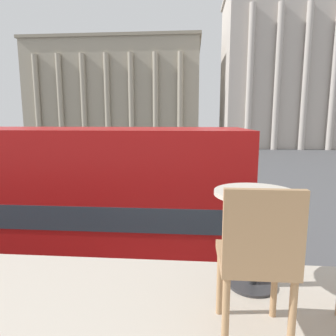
# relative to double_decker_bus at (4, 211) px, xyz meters

# --- Properties ---
(double_decker_bus) EXTENTS (10.60, 2.74, 4.16)m
(double_decker_bus) POSITION_rel_double_decker_bus_xyz_m (0.00, 0.00, 0.00)
(double_decker_bus) COLOR black
(double_decker_bus) RESTS_ON ground_plane
(cafe_dining_table) EXTENTS (0.60, 0.60, 0.73)m
(cafe_dining_table) POSITION_rel_double_decker_bus_xyz_m (4.68, -4.04, 1.33)
(cafe_dining_table) COLOR #2D2D30
(cafe_dining_table) RESTS_ON cafe_floor_slab
(cafe_chair_0) EXTENTS (0.40, 0.40, 0.91)m
(cafe_chair_0) POSITION_rel_double_decker_bus_xyz_m (4.58, -4.64, 1.31)
(cafe_chair_0) COLOR #A87F56
(cafe_chair_0) RESTS_ON cafe_floor_slab
(plaza_building_left) EXTENTS (30.56, 15.45, 18.04)m
(plaza_building_left) POSITION_rel_double_decker_bus_xyz_m (-9.79, 50.62, 6.71)
(plaza_building_left) COLOR #A39984
(plaza_building_left) RESTS_ON ground_plane
(plaza_building_right) EXTENTS (29.41, 14.89, 24.19)m
(plaza_building_right) POSITION_rel_double_decker_bus_xyz_m (23.79, 45.78, 9.77)
(plaza_building_right) COLOR #BCB2A8
(plaza_building_right) RESTS_ON ground_plane
(traffic_light_near) EXTENTS (0.42, 0.24, 3.63)m
(traffic_light_near) POSITION_rel_double_decker_bus_xyz_m (0.03, 5.59, 0.07)
(traffic_light_near) COLOR black
(traffic_light_near) RESTS_ON ground_plane
(traffic_light_mid) EXTENTS (0.42, 0.24, 3.59)m
(traffic_light_mid) POSITION_rel_double_decker_bus_xyz_m (-1.81, 12.51, 0.04)
(traffic_light_mid) COLOR black
(traffic_light_mid) RESTS_ON ground_plane
(car_maroon) EXTENTS (4.20, 1.93, 1.35)m
(car_maroon) POSITION_rel_double_decker_bus_xyz_m (4.57, 26.06, -1.61)
(car_maroon) COLOR black
(car_maroon) RESTS_ON ground_plane
(pedestrian_blue) EXTENTS (0.32, 0.32, 1.80)m
(pedestrian_blue) POSITION_rel_double_decker_bus_xyz_m (-4.86, 8.84, -1.27)
(pedestrian_blue) COLOR #282B33
(pedestrian_blue) RESTS_ON ground_plane
(pedestrian_yellow) EXTENTS (0.32, 0.32, 1.59)m
(pedestrian_yellow) POSITION_rel_double_decker_bus_xyz_m (0.59, 19.96, -1.40)
(pedestrian_yellow) COLOR #282B33
(pedestrian_yellow) RESTS_ON ground_plane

